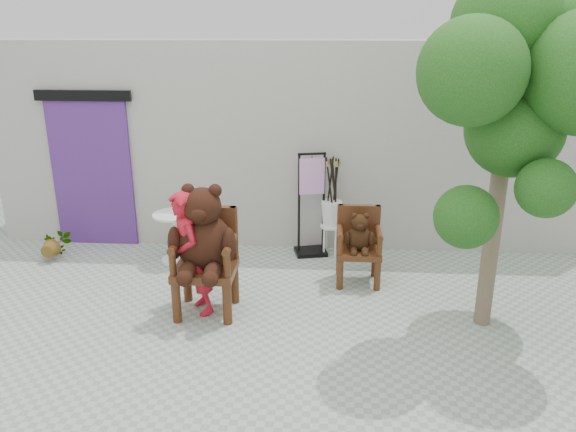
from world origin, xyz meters
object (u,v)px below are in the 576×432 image
at_px(person, 191,254).
at_px(tree, 539,69).
at_px(chair_big, 204,242).
at_px(stool_bucket, 332,213).
at_px(display_stand, 311,216).
at_px(chair_small, 359,239).
at_px(cafe_table, 175,231).

bearing_deg(person, tree, 60.22).
distance_m(chair_big, tree, 3.90).
bearing_deg(tree, stool_bucket, 135.34).
bearing_deg(person, chair_big, 77.07).
bearing_deg(display_stand, person, -137.79).
distance_m(person, display_stand, 2.29).
distance_m(chair_small, tree, 2.91).
distance_m(chair_small, person, 2.19).
relative_size(chair_small, stool_bucket, 0.68).
height_order(cafe_table, tree, tree).
xyz_separation_m(person, cafe_table, (-0.60, 1.50, -0.30)).
bearing_deg(display_stand, chair_small, -67.21).
bearing_deg(tree, chair_small, 147.18).
xyz_separation_m(person, tree, (3.53, -0.04, 2.05)).
distance_m(chair_big, cafe_table, 1.69).
relative_size(person, tree, 0.40).
relative_size(chair_big, tree, 0.42).
bearing_deg(stool_bucket, person, -130.34).
distance_m(cafe_table, display_stand, 1.95).
bearing_deg(chair_small, tree, -32.82).
distance_m(chair_big, person, 0.20).
distance_m(chair_small, display_stand, 1.09).
bearing_deg(chair_big, stool_bucket, 51.66).
bearing_deg(display_stand, tree, -53.62).
bearing_deg(tree, person, 179.42).
xyz_separation_m(chair_big, display_stand, (1.16, 1.84, -0.29)).
distance_m(person, cafe_table, 1.65).
bearing_deg(cafe_table, display_stand, 11.14).
bearing_deg(display_stand, cafe_table, 178.12).
height_order(cafe_table, stool_bucket, stool_bucket).
relative_size(chair_big, display_stand, 1.03).
relative_size(chair_small, display_stand, 0.65).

